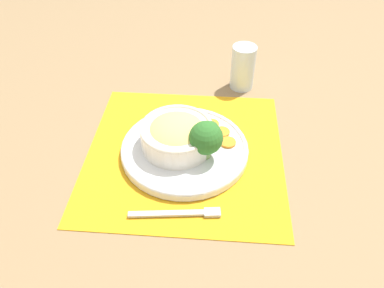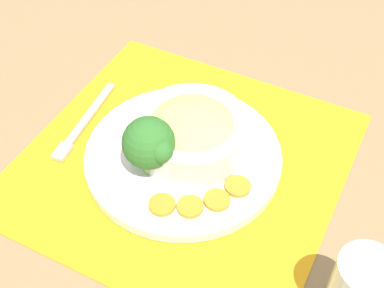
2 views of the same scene
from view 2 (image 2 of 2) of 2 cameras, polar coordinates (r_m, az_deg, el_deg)
name	(u,v)px [view 2 (image 2 of 2)]	position (r m, az deg, el deg)	size (l,w,h in m)	color
ground_plane	(183,162)	(0.80, -0.94, -1.92)	(4.00, 4.00, 0.00)	#8C704C
placemat	(183,161)	(0.80, -0.94, -1.83)	(0.47, 0.46, 0.00)	orange
plate	(183,155)	(0.79, -0.95, -1.19)	(0.29, 0.29, 0.02)	silver
bowl	(192,131)	(0.77, 0.01, 1.42)	(0.16, 0.16, 0.07)	silver
broccoli_floret	(149,143)	(0.72, -4.62, 0.07)	(0.07, 0.07, 0.09)	#84AD5B
carrot_slice_near	(162,205)	(0.72, -3.21, -6.49)	(0.04, 0.04, 0.01)	orange
carrot_slice_middle	(190,207)	(0.72, -0.20, -6.70)	(0.04, 0.04, 0.01)	orange
carrot_slice_far	(217,200)	(0.73, 2.68, -5.99)	(0.04, 0.04, 0.01)	orange
carrot_slice_extra	(238,186)	(0.74, 4.91, -4.52)	(0.04, 0.04, 0.01)	orange
fork	(80,127)	(0.86, -11.81, 1.77)	(0.04, 0.18, 0.01)	#B7B7BC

